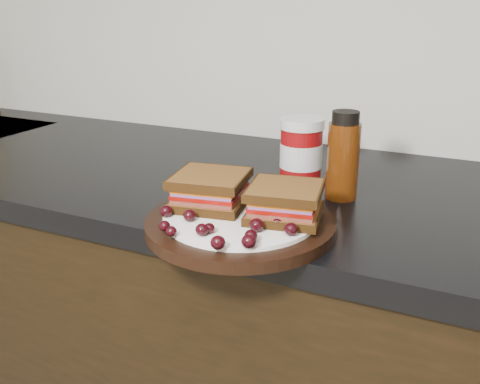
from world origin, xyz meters
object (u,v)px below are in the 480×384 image
object	(u,v)px
sandwich_left	(210,190)
condiment_jar	(301,150)
oil_bottle	(343,155)
plate	(240,224)

from	to	relation	value
sandwich_left	condiment_jar	bearing A→B (deg)	65.09
sandwich_left	oil_bottle	world-z (taller)	oil_bottle
plate	sandwich_left	world-z (taller)	sandwich_left
plate	sandwich_left	distance (m)	0.07
condiment_jar	sandwich_left	bearing A→B (deg)	-105.19
condiment_jar	oil_bottle	bearing A→B (deg)	-30.25
plate	condiment_jar	xyz separation A→B (m)	(0.00, 0.25, 0.05)
sandwich_left	oil_bottle	bearing A→B (deg)	39.47
oil_bottle	plate	bearing A→B (deg)	-116.03
sandwich_left	condiment_jar	size ratio (longest dim) A/B	0.90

